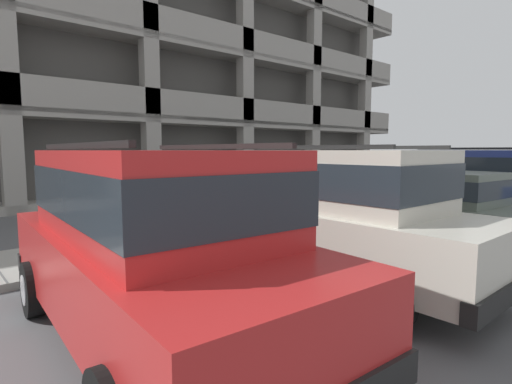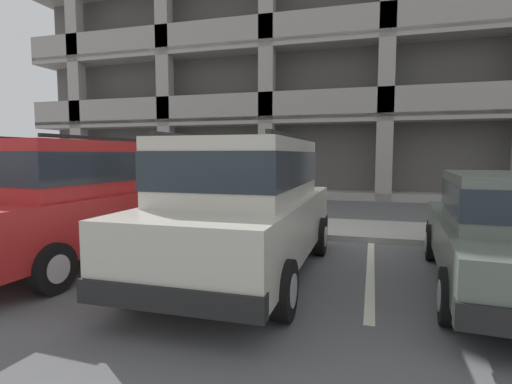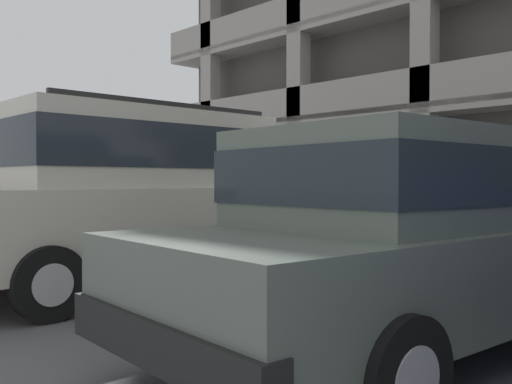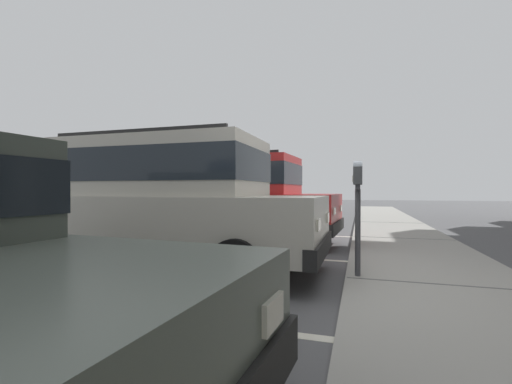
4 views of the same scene
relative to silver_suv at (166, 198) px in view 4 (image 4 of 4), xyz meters
name	(u,v)px [view 4 (image 4 of 4)]	position (x,y,z in m)	size (l,w,h in m)	color
ground_plane	(329,290)	(0.18, 2.47, -1.14)	(80.00, 80.00, 0.10)	#565659
sidewalk	(443,290)	(0.18, 3.77, -1.03)	(40.00, 2.20, 0.12)	#9E9B93
parking_stall_lines	(163,318)	(1.78, 1.07, -1.08)	(12.89, 4.80, 0.01)	silver
silver_suv	(166,198)	(0.00, 0.00, 0.00)	(2.03, 4.78, 2.03)	beige
red_sedan	(234,196)	(-2.91, 0.02, 0.00)	(2.20, 4.88, 2.03)	red
parking_meter_near	(358,191)	(0.04, 2.82, 0.12)	(0.35, 0.12, 1.46)	#47474C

